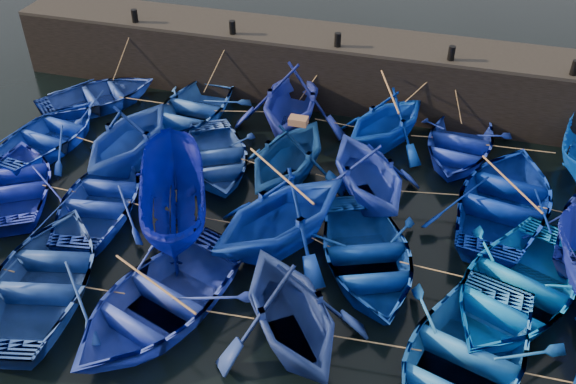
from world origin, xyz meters
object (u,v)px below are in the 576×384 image
(boat_8, at_px, (216,157))
(wooden_crate, at_px, (298,121))
(boat_13, at_px, (18,182))
(boat_0, at_px, (98,96))

(boat_8, distance_m, wooden_crate, 3.46)
(boat_13, distance_m, wooden_crate, 8.99)
(boat_8, relative_size, wooden_crate, 7.87)
(boat_13, xyz_separation_m, wooden_crate, (8.29, 2.92, 1.93))
(boat_0, bearing_deg, wooden_crate, -155.41)
(boat_0, distance_m, boat_13, 5.75)
(boat_0, relative_size, boat_8, 1.02)
(boat_0, distance_m, wooden_crate, 9.36)
(boat_0, xyz_separation_m, wooden_crate, (8.71, -2.82, 1.94))
(wooden_crate, bearing_deg, boat_13, -160.60)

